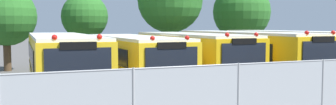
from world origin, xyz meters
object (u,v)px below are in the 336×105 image
tree_0 (5,16)px  tree_3 (243,11)px  school_bus_4 (291,51)px  tree_1 (85,16)px  school_bus_3 (244,53)px  school_bus_2 (190,55)px  school_bus_0 (61,60)px  school_bus_1 (133,59)px

tree_0 → tree_3: bearing=4.0°
school_bus_4 → tree_1: bearing=-45.6°
tree_0 → tree_1: (5.42, 1.64, 0.06)m
school_bus_3 → tree_0: size_ratio=2.10×
tree_1 → tree_3: (13.56, -0.32, 0.61)m
tree_0 → tree_1: 5.66m
tree_3 → tree_1: bearing=178.7°
school_bus_2 → tree_3: size_ratio=1.55×
tree_3 → school_bus_3: bearing=-123.2°
tree_0 → tree_3: size_ratio=0.83×
school_bus_0 → tree_0: 9.74m
tree_0 → school_bus_3: bearing=-37.1°
school_bus_2 → tree_3: 14.60m
school_bus_4 → tree_1: size_ratio=2.05×
school_bus_2 → school_bus_4: school_bus_4 is taller
school_bus_0 → tree_1: tree_1 is taller
tree_3 → school_bus_0: bearing=-147.6°
school_bus_0 → tree_3: 19.76m
school_bus_1 → tree_0: 11.11m
school_bus_2 → school_bus_1: bearing=5.5°
tree_1 → tree_3: 13.58m
school_bus_4 → tree_3: 11.17m
school_bus_0 → tree_3: bearing=-146.6°
school_bus_1 → school_bus_3: school_bus_3 is taller
school_bus_2 → tree_1: bearing=-71.2°
school_bus_2 → tree_0: tree_0 is taller
tree_0 → tree_1: tree_0 is taller
school_bus_0 → school_bus_4: 13.06m
school_bus_3 → school_bus_4: school_bus_4 is taller
school_bus_0 → tree_3: tree_3 is taller
tree_1 → tree_3: bearing=-1.3°
tree_0 → school_bus_2: bearing=-44.8°
school_bus_4 → tree_0: size_ratio=2.00×
school_bus_2 → tree_1: size_ratio=1.92×
school_bus_2 → school_bus_3: bearing=175.5°
school_bus_1 → tree_0: tree_0 is taller
school_bus_3 → school_bus_0: bearing=-0.2°
school_bus_1 → tree_0: bearing=-58.0°
school_bus_0 → school_bus_4: bearing=-178.0°
school_bus_2 → school_bus_3: size_ratio=0.89×
school_bus_3 → school_bus_4: (3.42, 0.25, 0.01)m
school_bus_1 → school_bus_2: (3.16, 0.29, 0.05)m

